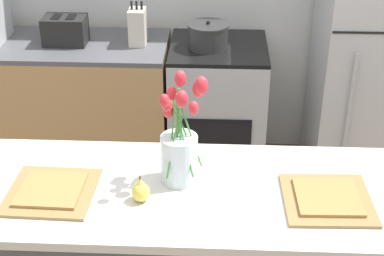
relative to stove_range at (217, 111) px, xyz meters
name	(u,v)px	position (x,y,z in m)	size (l,w,h in m)	color
back_counter	(41,107)	(-1.16, 0.00, 0.00)	(1.68, 0.60, 0.90)	tan
stove_range	(217,111)	(0.00, 0.00, 0.00)	(0.60, 0.61, 0.90)	#B2B5B7
refrigerator	(375,49)	(0.95, 0.00, 0.45)	(0.68, 0.67, 1.80)	#B7BABC
flower_vase	(180,147)	(-0.13, -1.54, 0.65)	(0.17, 0.17, 0.43)	silver
pear_figurine	(141,191)	(-0.27, -1.68, 0.55)	(0.07, 0.07, 0.11)	#E5CC4C
plate_setting_left	(51,191)	(-0.60, -1.65, 0.51)	(0.32, 0.32, 0.02)	olive
plate_setting_right	(327,199)	(0.40, -1.65, 0.51)	(0.32, 0.32, 0.02)	olive
toaster	(65,30)	(-0.94, 0.00, 0.54)	(0.28, 0.18, 0.17)	black
cooking_pot	(208,36)	(-0.07, -0.03, 0.53)	(0.25, 0.25, 0.17)	#2D2D2D
knife_block	(138,27)	(-0.50, 0.01, 0.56)	(0.10, 0.14, 0.27)	beige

